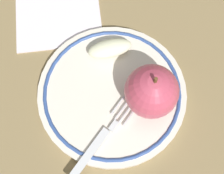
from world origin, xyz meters
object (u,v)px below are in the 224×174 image
at_px(napkin_folded, 58,17).
at_px(fork, 105,138).
at_px(apple_slice_front, 110,48).
at_px(apple_red_whole, 152,91).
at_px(plate, 112,93).

bearing_deg(napkin_folded, fork, 36.75).
bearing_deg(apple_slice_front, fork, -106.33).
bearing_deg(apple_slice_front, apple_red_whole, -67.66).
distance_m(apple_red_whole, napkin_folded, 0.23).
bearing_deg(apple_red_whole, apple_slice_front, -128.63).
bearing_deg(napkin_folded, plate, 48.91).
bearing_deg(apple_slice_front, plate, -100.64).
bearing_deg(apple_red_whole, napkin_folded, -120.67).
xyz_separation_m(apple_red_whole, napkin_folded, (-0.11, -0.19, -0.05)).
height_order(apple_red_whole, fork, apple_red_whole).
distance_m(apple_slice_front, fork, 0.14).
relative_size(apple_red_whole, fork, 0.53).
relative_size(apple_slice_front, fork, 0.43).
bearing_deg(apple_slice_front, napkin_folded, 127.23).
height_order(apple_red_whole, apple_slice_front, apple_red_whole).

